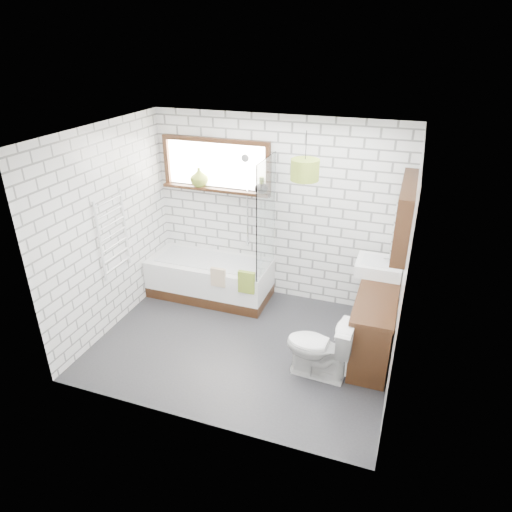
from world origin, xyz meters
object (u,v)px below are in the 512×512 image
(basin, at_px, (379,267))
(bathtub, at_px, (210,278))
(vanity, at_px, (375,323))
(pendant, at_px, (305,170))
(toilet, at_px, (319,347))

(basin, bearing_deg, bathtub, 178.79)
(vanity, relative_size, pendant, 4.53)
(bathtub, relative_size, toilet, 2.33)
(vanity, bearing_deg, pendant, -178.83)
(basin, relative_size, pendant, 1.78)
(bathtub, bearing_deg, basin, -1.21)
(vanity, xyz_separation_m, toilet, (-0.52, -0.63, -0.03))
(toilet, distance_m, pendant, 1.88)
(bathtub, distance_m, basin, 2.34)
(basin, relative_size, toilet, 0.74)
(basin, height_order, toilet, basin)
(vanity, height_order, pendant, pendant)
(vanity, bearing_deg, toilet, -129.61)
(pendant, bearing_deg, basin, 31.55)
(bathtub, xyz_separation_m, basin, (2.27, -0.05, 0.58))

